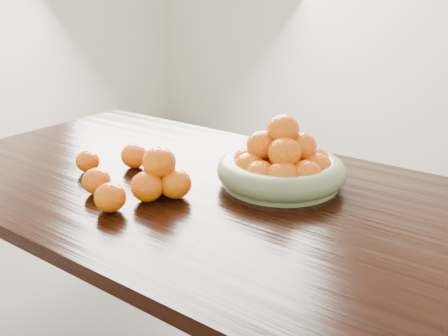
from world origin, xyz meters
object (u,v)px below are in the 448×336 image
Objects in this scene: orange_pyramid at (160,177)px; loose_orange_0 at (88,161)px; fruit_bowl at (281,165)px; dining_table at (224,219)px.

loose_orange_0 is at bearing 178.75° from orange_pyramid.
orange_pyramid is (-0.22, -0.28, -0.00)m from fruit_bowl.
fruit_bowl is 5.09× the size of loose_orange_0.
fruit_bowl is at bearing 54.62° from dining_table.
dining_table is 11.97× the size of orange_pyramid.
loose_orange_0 is (-0.44, -0.13, 0.12)m from dining_table.
orange_pyramid is (-0.12, -0.13, 0.15)m from dining_table.
fruit_bowl is 0.60m from loose_orange_0.
dining_table is 27.03× the size of loose_orange_0.
loose_orange_0 is (-0.54, -0.27, -0.03)m from fruit_bowl.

